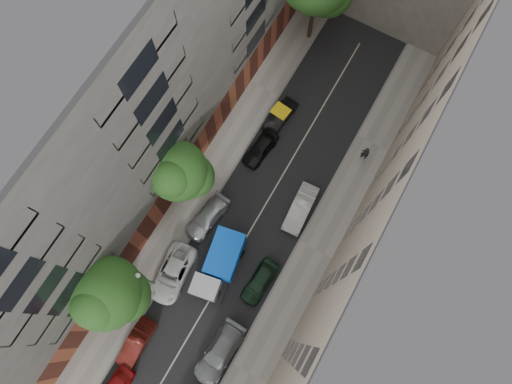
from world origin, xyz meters
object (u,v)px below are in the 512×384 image
Objects in this scene: car_right_1 at (220,353)px; lamp_post at (145,279)px; tarp_truck at (220,264)px; car_right_3 at (301,208)px; car_left_5 at (280,116)px; pedestrian at (365,153)px; car_left_4 at (260,148)px; car_left_1 at (136,343)px; tree_mid at (178,173)px; car_left_3 at (207,218)px; car_left_2 at (173,273)px; car_right_2 at (260,281)px; tree_near at (107,295)px.

lamp_post is at bearing 167.23° from car_right_1.
tarp_truck is 1.35× the size of car_right_3.
tarp_truck reaches higher than car_left_5.
lamp_post is (-1.58, -17.89, 3.39)m from car_left_5.
car_right_1 is at bearing -93.89° from car_right_3.
car_left_5 is at bearing -6.63° from pedestrian.
car_left_5 is (0.00, 3.60, -0.04)m from car_left_4.
tree_mid reaches higher than car_left_1.
car_right_3 reaches higher than car_left_3.
car_left_2 is (-0.46, 5.91, 0.05)m from car_left_1.
car_left_1 is 10.62m from car_right_2.
tree_near reaches higher than car_left_1.
car_right_3 is (5.94, 15.73, 0.08)m from car_left_1.
tarp_truck is at bearing -35.02° from tree_mid.
lamp_post is at bearing -126.47° from car_right_3.
tree_mid is (-9.06, -3.44, 4.59)m from car_right_3.
car_right_2 is 6.93m from car_right_3.
tree_mid is at bearing 92.84° from tree_near.
tree_near is (-2.16, -3.62, 4.63)m from car_left_2.
car_right_1 reaches higher than car_left_2.
car_left_1 is 1.04× the size of car_left_5.
car_left_2 is 5.29m from car_left_3.
car_left_3 is 7.84m from car_right_3.
tree_mid reaches higher than car_right_1.
tree_near is at bearing -175.82° from car_right_1.
tree_mid reaches higher than car_left_3.
car_left_1 is at bearing -84.08° from car_left_4.
lamp_post is at bearing -88.16° from car_left_5.
car_right_2 is (0.00, 6.20, -0.06)m from car_right_1.
car_left_4 reaches higher than car_left_3.
car_left_3 is 2.32× the size of pedestrian.
car_right_1 is 1.14× the size of car_right_3.
car_left_2 is 7.20m from car_right_1.
pedestrian is (2.52, 6.99, 0.38)m from car_right_3.
lamp_post reaches higher than car_right_2.
car_left_4 is 14.77m from lamp_post.
car_right_3 is (6.40, 4.53, 0.09)m from car_left_3.
car_left_5 is 20.58m from car_right_1.
car_left_4 is at bearing 83.71° from lamp_post.
car_left_1 is 0.99× the size of car_right_2.
car_left_1 is at bearing -92.09° from car_left_2.
car_left_3 is at bearing 76.37° from tree_near.
tarp_truck is 1.18× the size of car_left_2.
tree_mid is (-0.50, 10.00, -0.01)m from tree_near.
car_right_1 is (5.60, -16.20, 0.07)m from car_left_4.
pedestrian is at bearing 82.92° from car_right_2.
car_right_3 is 0.56× the size of tree_near.
car_left_4 is 0.98× the size of car_right_2.
car_right_2 is at bearing -53.80° from car_left_4.
car_left_1 is 0.51× the size of tree_mid.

